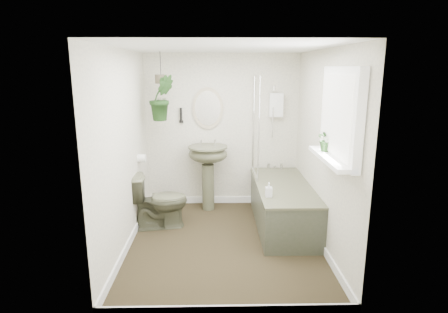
{
  "coord_description": "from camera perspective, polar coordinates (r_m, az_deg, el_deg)",
  "views": [
    {
      "loc": [
        -0.09,
        -4.22,
        2.09
      ],
      "look_at": [
        0.0,
        0.15,
        1.05
      ],
      "focal_mm": 30.0,
      "sensor_mm": 36.0,
      "label": 1
    }
  ],
  "objects": [
    {
      "name": "skirting",
      "position": [
        4.68,
        0.04,
        -12.42
      ],
      "size": [
        2.3,
        2.8,
        0.1
      ],
      "primitive_type": "cube",
      "color": "white",
      "rests_on": "floor"
    },
    {
      "name": "wall_sconce",
      "position": [
        5.64,
        -6.57,
        6.28
      ],
      "size": [
        0.04,
        0.04,
        0.22
      ],
      "primitive_type": "cylinder",
      "color": "black",
      "rests_on": "wall_back"
    },
    {
      "name": "sill_plant",
      "position": [
        3.98,
        15.49,
        2.55
      ],
      "size": [
        0.25,
        0.23,
        0.25
      ],
      "primitive_type": "imported",
      "rotation": [
        0.0,
        0.0,
        0.17
      ],
      "color": "black",
      "rests_on": "window_sill"
    },
    {
      "name": "wall_back",
      "position": [
        5.7,
        -0.27,
        3.91
      ],
      "size": [
        2.3,
        0.02,
        2.3
      ],
      "primitive_type": "cube",
      "color": "#EEE8C8",
      "rests_on": "ground"
    },
    {
      "name": "soap_bottle",
      "position": [
        4.52,
        6.85,
        -5.04
      ],
      "size": [
        0.08,
        0.08,
        0.18
      ],
      "primitive_type": "imported",
      "rotation": [
        0.0,
        0.0,
        -0.02
      ],
      "color": "black",
      "rests_on": "bathtub"
    },
    {
      "name": "window_blinds",
      "position": [
        3.72,
        16.69,
        6.05
      ],
      "size": [
        0.01,
        0.86,
        0.76
      ],
      "primitive_type": "cube",
      "color": "white",
      "rests_on": "wall_right"
    },
    {
      "name": "oval_mirror",
      "position": [
        5.62,
        -2.49,
        7.35
      ],
      "size": [
        0.46,
        0.03,
        0.62
      ],
      "primitive_type": "ellipsoid",
      "color": "#BAAA8A",
      "rests_on": "wall_back"
    },
    {
      "name": "wall_left",
      "position": [
        4.45,
        -15.07,
        0.73
      ],
      "size": [
        0.02,
        2.8,
        2.3
      ],
      "primitive_type": "cube",
      "color": "#EEE8C8",
      "rests_on": "ground"
    },
    {
      "name": "ceiling",
      "position": [
        4.22,
        0.05,
        16.38
      ],
      "size": [
        2.3,
        2.8,
        0.02
      ],
      "primitive_type": "cube",
      "color": "white",
      "rests_on": "ground"
    },
    {
      "name": "toilet_roll_holder",
      "position": [
        5.16,
        -12.45,
        -0.27
      ],
      "size": [
        0.11,
        0.11,
        0.11
      ],
      "primitive_type": "cylinder",
      "rotation": [
        0.0,
        1.57,
        0.0
      ],
      "color": "white",
      "rests_on": "wall_left"
    },
    {
      "name": "window_sill",
      "position": [
        3.79,
        15.91,
        -0.25
      ],
      "size": [
        0.18,
        1.0,
        0.04
      ],
      "primitive_type": "cube",
      "color": "white",
      "rests_on": "wall_right"
    },
    {
      "name": "wall_right",
      "position": [
        4.5,
        14.99,
        0.87
      ],
      "size": [
        0.02,
        2.8,
        2.3
      ],
      "primitive_type": "cube",
      "color": "#EEE8C8",
      "rests_on": "ground"
    },
    {
      "name": "bathtub",
      "position": [
        5.13,
        8.97,
        -7.33
      ],
      "size": [
        0.72,
        1.72,
        0.58
      ],
      "primitive_type": null,
      "color": "#4D4F39",
      "rests_on": "floor"
    },
    {
      "name": "window_recess",
      "position": [
        3.74,
        17.35,
        6.03
      ],
      "size": [
        0.08,
        1.0,
        0.9
      ],
      "primitive_type": "cube",
      "color": "white",
      "rests_on": "wall_right"
    },
    {
      "name": "shower_box",
      "position": [
        5.65,
        7.95,
        7.79
      ],
      "size": [
        0.2,
        0.1,
        0.35
      ],
      "primitive_type": "cube",
      "color": "white",
      "rests_on": "wall_back"
    },
    {
      "name": "bath_screen",
      "position": [
        5.3,
        4.91,
        4.55
      ],
      "size": [
        0.04,
        0.72,
        1.4
      ],
      "primitive_type": null,
      "color": "silver",
      "rests_on": "bathtub"
    },
    {
      "name": "hanging_pot",
      "position": [
        5.22,
        -9.58,
        11.56
      ],
      "size": [
        0.16,
        0.16,
        0.12
      ],
      "primitive_type": "cylinder",
      "color": "#4D4634",
      "rests_on": "ceiling"
    },
    {
      "name": "pedestal_sink",
      "position": [
        5.59,
        -2.43,
        -3.26
      ],
      "size": [
        0.68,
        0.61,
        0.98
      ],
      "primitive_type": null,
      "rotation": [
        0.0,
        0.0,
        -0.24
      ],
      "color": "#4D4F39",
      "rests_on": "floor"
    },
    {
      "name": "floor",
      "position": [
        4.71,
        0.04,
        -13.08
      ],
      "size": [
        2.3,
        2.8,
        0.02
      ],
      "primitive_type": "cube",
      "color": "black",
      "rests_on": "ground"
    },
    {
      "name": "wall_front",
      "position": [
        2.96,
        0.65,
        -5.11
      ],
      "size": [
        2.3,
        0.02,
        2.3
      ],
      "primitive_type": "cube",
      "color": "#EEE8C8",
      "rests_on": "ground"
    },
    {
      "name": "hanging_plant",
      "position": [
        5.23,
        -9.48,
        8.81
      ],
      "size": [
        0.42,
        0.38,
        0.62
      ],
      "primitive_type": "imported",
      "rotation": [
        0.0,
        0.0,
        0.36
      ],
      "color": "black",
      "rests_on": "ceiling"
    },
    {
      "name": "toilet",
      "position": [
        5.08,
        -9.79,
        -6.62
      ],
      "size": [
        0.78,
        0.53,
        0.74
      ],
      "primitive_type": "imported",
      "rotation": [
        0.0,
        0.0,
        1.74
      ],
      "color": "#4D4F39",
      "rests_on": "floor"
    }
  ]
}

